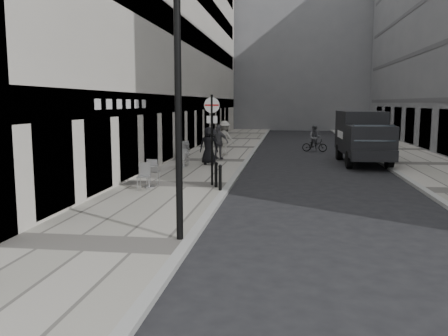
{
  "coord_description": "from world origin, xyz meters",
  "views": [
    {
      "loc": [
        2.16,
        -6.83,
        3.15
      ],
      "look_at": [
        0.46,
        5.72,
        1.4
      ],
      "focal_mm": 38.0,
      "sensor_mm": 36.0,
      "label": 1
    }
  ],
  "objects_px": {
    "lamppost": "(178,90)",
    "panel_van": "(363,134)",
    "sign_post": "(212,128)",
    "cyclist": "(315,141)"
  },
  "relations": [
    {
      "from": "lamppost",
      "to": "panel_van",
      "type": "height_order",
      "value": "lamppost"
    },
    {
      "from": "sign_post",
      "to": "panel_van",
      "type": "relative_size",
      "value": 0.57
    },
    {
      "from": "panel_van",
      "to": "cyclist",
      "type": "relative_size",
      "value": 3.42
    },
    {
      "from": "sign_post",
      "to": "cyclist",
      "type": "height_order",
      "value": "sign_post"
    },
    {
      "from": "sign_post",
      "to": "cyclist",
      "type": "relative_size",
      "value": 1.95
    },
    {
      "from": "cyclist",
      "to": "lamppost",
      "type": "bearing_deg",
      "value": -93.1
    },
    {
      "from": "sign_post",
      "to": "lamppost",
      "type": "relative_size",
      "value": 0.56
    },
    {
      "from": "panel_van",
      "to": "cyclist",
      "type": "xyz_separation_m",
      "value": [
        -2.11,
        5.82,
        -0.86
      ]
    },
    {
      "from": "panel_van",
      "to": "sign_post",
      "type": "bearing_deg",
      "value": -130.65
    },
    {
      "from": "lamppost",
      "to": "sign_post",
      "type": "bearing_deg",
      "value": 93.24
    }
  ]
}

